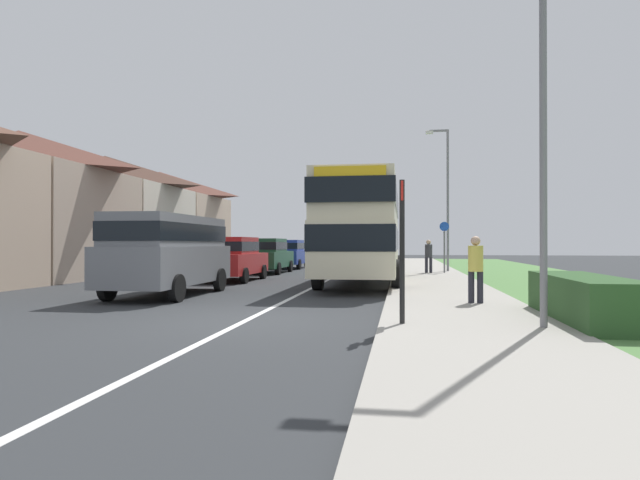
{
  "coord_description": "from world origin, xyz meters",
  "views": [
    {
      "loc": [
        3.0,
        -9.98,
        1.5
      ],
      "look_at": [
        0.63,
        5.38,
        1.6
      ],
      "focal_mm": 29.89,
      "sensor_mm": 36.0,
      "label": 1
    }
  ],
  "objects_px": {
    "parked_car_red": "(232,257)",
    "cycle_route_sign": "(444,245)",
    "bus_stop_sign": "(402,241)",
    "street_lamp_near": "(537,69)",
    "parked_car_dark_green": "(267,254)",
    "parked_car_blue": "(288,253)",
    "street_lamp_mid": "(446,191)",
    "pedestrian_at_stop": "(476,266)",
    "pedestrian_walking_away": "(429,255)",
    "double_decker_bus": "(363,226)",
    "parked_van_grey": "(169,249)"
  },
  "relations": [
    {
      "from": "parked_car_blue",
      "to": "cycle_route_sign",
      "type": "bearing_deg",
      "value": -31.76
    },
    {
      "from": "parked_car_dark_green",
      "to": "street_lamp_near",
      "type": "height_order",
      "value": "street_lamp_near"
    },
    {
      "from": "double_decker_bus",
      "to": "parked_van_grey",
      "type": "relative_size",
      "value": 2.01
    },
    {
      "from": "parked_van_grey",
      "to": "pedestrian_at_stop",
      "type": "bearing_deg",
      "value": -11.65
    },
    {
      "from": "pedestrian_at_stop",
      "to": "cycle_route_sign",
      "type": "distance_m",
      "value": 13.01
    },
    {
      "from": "pedestrian_at_stop",
      "to": "street_lamp_mid",
      "type": "distance_m",
      "value": 14.92
    },
    {
      "from": "double_decker_bus",
      "to": "bus_stop_sign",
      "type": "relative_size",
      "value": 3.99
    },
    {
      "from": "double_decker_bus",
      "to": "bus_stop_sign",
      "type": "height_order",
      "value": "double_decker_bus"
    },
    {
      "from": "double_decker_bus",
      "to": "pedestrian_at_stop",
      "type": "height_order",
      "value": "double_decker_bus"
    },
    {
      "from": "parked_van_grey",
      "to": "street_lamp_mid",
      "type": "relative_size",
      "value": 0.72
    },
    {
      "from": "cycle_route_sign",
      "to": "double_decker_bus",
      "type": "bearing_deg",
      "value": -119.76
    },
    {
      "from": "double_decker_bus",
      "to": "cycle_route_sign",
      "type": "distance_m",
      "value": 6.9
    },
    {
      "from": "cycle_route_sign",
      "to": "parked_car_red",
      "type": "bearing_deg",
      "value": -148.69
    },
    {
      "from": "parked_van_grey",
      "to": "street_lamp_mid",
      "type": "height_order",
      "value": "street_lamp_mid"
    },
    {
      "from": "parked_car_blue",
      "to": "bus_stop_sign",
      "type": "distance_m",
      "value": 22.83
    },
    {
      "from": "parked_car_dark_green",
      "to": "pedestrian_at_stop",
      "type": "bearing_deg",
      "value": -57.7
    },
    {
      "from": "parked_van_grey",
      "to": "cycle_route_sign",
      "type": "relative_size",
      "value": 2.05
    },
    {
      "from": "cycle_route_sign",
      "to": "street_lamp_mid",
      "type": "distance_m",
      "value": 3.15
    },
    {
      "from": "pedestrian_at_stop",
      "to": "parked_car_dark_green",
      "type": "bearing_deg",
      "value": 122.3
    },
    {
      "from": "parked_car_red",
      "to": "pedestrian_at_stop",
      "type": "bearing_deg",
      "value": -42.65
    },
    {
      "from": "street_lamp_mid",
      "to": "parked_car_blue",
      "type": "bearing_deg",
      "value": 156.75
    },
    {
      "from": "double_decker_bus",
      "to": "street_lamp_mid",
      "type": "relative_size",
      "value": 1.44
    },
    {
      "from": "bus_stop_sign",
      "to": "cycle_route_sign",
      "type": "distance_m",
      "value": 16.54
    },
    {
      "from": "parked_van_grey",
      "to": "parked_car_blue",
      "type": "xyz_separation_m",
      "value": [
        -0.11,
        16.67,
        -0.42
      ]
    },
    {
      "from": "parked_car_red",
      "to": "pedestrian_walking_away",
      "type": "distance_m",
      "value": 9.36
    },
    {
      "from": "bus_stop_sign",
      "to": "cycle_route_sign",
      "type": "bearing_deg",
      "value": 83.14
    },
    {
      "from": "parked_car_dark_green",
      "to": "street_lamp_near",
      "type": "xyz_separation_m",
      "value": [
        8.95,
        -16.81,
        3.43
      ]
    },
    {
      "from": "parked_car_red",
      "to": "street_lamp_near",
      "type": "xyz_separation_m",
      "value": [
        8.9,
        -11.2,
        3.43
      ]
    },
    {
      "from": "parked_car_blue",
      "to": "street_lamp_mid",
      "type": "height_order",
      "value": "street_lamp_mid"
    },
    {
      "from": "pedestrian_walking_away",
      "to": "street_lamp_near",
      "type": "xyz_separation_m",
      "value": [
        0.98,
        -16.18,
        3.41
      ]
    },
    {
      "from": "parked_car_dark_green",
      "to": "parked_car_blue",
      "type": "bearing_deg",
      "value": 89.87
    },
    {
      "from": "parked_car_red",
      "to": "pedestrian_at_stop",
      "type": "xyz_separation_m",
      "value": [
        8.38,
        -7.72,
        0.02
      ]
    },
    {
      "from": "parked_car_blue",
      "to": "parked_car_dark_green",
      "type": "bearing_deg",
      "value": -90.13
    },
    {
      "from": "parked_car_red",
      "to": "bus_stop_sign",
      "type": "relative_size",
      "value": 1.67
    },
    {
      "from": "parked_car_red",
      "to": "cycle_route_sign",
      "type": "bearing_deg",
      "value": 31.31
    },
    {
      "from": "double_decker_bus",
      "to": "street_lamp_mid",
      "type": "bearing_deg",
      "value": 64.5
    },
    {
      "from": "parked_van_grey",
      "to": "pedestrian_at_stop",
      "type": "xyz_separation_m",
      "value": [
        8.31,
        -1.71,
        -0.38
      ]
    },
    {
      "from": "parked_car_blue",
      "to": "bus_stop_sign",
      "type": "height_order",
      "value": "bus_stop_sign"
    },
    {
      "from": "parked_car_blue",
      "to": "pedestrian_at_stop",
      "type": "bearing_deg",
      "value": -65.4
    },
    {
      "from": "parked_car_red",
      "to": "pedestrian_at_stop",
      "type": "distance_m",
      "value": 11.39
    },
    {
      "from": "street_lamp_near",
      "to": "cycle_route_sign",
      "type": "bearing_deg",
      "value": 90.81
    },
    {
      "from": "parked_van_grey",
      "to": "parked_car_red",
      "type": "distance_m",
      "value": 6.02
    },
    {
      "from": "street_lamp_mid",
      "to": "pedestrian_walking_away",
      "type": "bearing_deg",
      "value": -116.48
    },
    {
      "from": "pedestrian_walking_away",
      "to": "parked_car_blue",
      "type": "bearing_deg",
      "value": 144.45
    },
    {
      "from": "parked_car_dark_green",
      "to": "bus_stop_sign",
      "type": "height_order",
      "value": "bus_stop_sign"
    },
    {
      "from": "pedestrian_at_stop",
      "to": "bus_stop_sign",
      "type": "distance_m",
      "value": 3.86
    },
    {
      "from": "parked_car_blue",
      "to": "street_lamp_mid",
      "type": "bearing_deg",
      "value": -23.25
    },
    {
      "from": "parked_car_red",
      "to": "pedestrian_walking_away",
      "type": "relative_size",
      "value": 2.6
    },
    {
      "from": "parked_car_red",
      "to": "street_lamp_mid",
      "type": "distance_m",
      "value": 11.64
    },
    {
      "from": "parked_van_grey",
      "to": "street_lamp_near",
      "type": "xyz_separation_m",
      "value": [
        8.83,
        -5.19,
        3.03
      ]
    }
  ]
}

